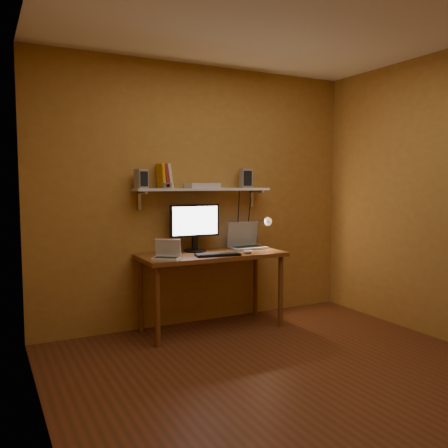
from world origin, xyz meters
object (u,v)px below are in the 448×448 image
netbook (167,254)px  speaker_left (141,179)px  desk_lamp (263,228)px  keyboard (218,255)px  mouse (248,252)px  desk (212,262)px  router (202,185)px  shelf_camera (167,186)px  wall_shelf (203,190)px  speaker_right (246,178)px  monitor (195,225)px  laptop (245,241)px

netbook → speaker_left: speaker_left is taller
netbook → desk_lamp: size_ratio=0.76×
keyboard → mouse: size_ratio=4.13×
desk → router: size_ratio=4.54×
netbook → shelf_camera: size_ratio=3.11×
desk_lamp → router: router is taller
shelf_camera → router: size_ratio=0.30×
keyboard → router: bearing=98.4°
router → desk: bearing=-86.6°
router → speaker_left: bearing=179.1°
router → wall_shelf: bearing=33.2°
mouse → desk_lamp: size_ratio=0.27×
mouse → speaker_right: size_ratio=0.51×
monitor → desk_lamp: bearing=-3.7°
wall_shelf → speaker_left: size_ratio=7.92×
netbook → router: bearing=69.3°
monitor → router: size_ratio=1.67×
wall_shelf → speaker_right: size_ratio=7.13×
desk → router: 0.76m
wall_shelf → monitor: bearing=-168.7°
wall_shelf → shelf_camera: shelf_camera is taller
monitor → keyboard: (0.08, -0.35, -0.25)m
wall_shelf → mouse: size_ratio=13.88×
netbook → keyboard: bearing=32.6°
monitor → speaker_right: bearing=2.6°
desk → mouse: 0.36m
wall_shelf → monitor: (-0.10, -0.02, -0.35)m
monitor → speaker_right: size_ratio=2.63×
mouse → router: 0.79m
desk_lamp → shelf_camera: bearing=-179.8°
laptop → desk: bearing=-162.3°
monitor → laptop: bearing=-1.4°
desk → speaker_left: size_ratio=7.92×
wall_shelf → mouse: bearing=-51.9°
mouse → shelf_camera: shelf_camera is taller
wall_shelf → speaker_left: speaker_left is taller
netbook → speaker_left: size_ratio=1.62×
monitor → netbook: size_ratio=1.80×
netbook → keyboard: netbook is taller
monitor → keyboard: 0.44m
monitor → speaker_right: (0.59, 0.03, 0.46)m
router → mouse: bearing=-50.3°
monitor → speaker_left: size_ratio=2.92×
wall_shelf → keyboard: 0.70m
shelf_camera → wall_shelf: bearing=10.0°
netbook → router: router is taller
desk_lamp → monitor: bearing=176.4°
speaker_right → router: 0.51m
desk → shelf_camera: size_ratio=15.22×
monitor → speaker_left: bearing=177.5°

